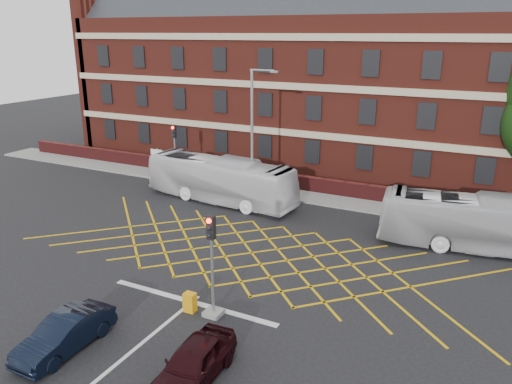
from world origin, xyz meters
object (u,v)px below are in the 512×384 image
at_px(car_navy, 65,333).
at_px(street_lamp, 253,161).
at_px(bus_right, 484,223).
at_px(traffic_light_near, 212,276).
at_px(direction_signs, 157,159).
at_px(car_maroon, 194,363).
at_px(traffic_light_far, 175,158).
at_px(bus_left, 220,180).
at_px(utility_cabinet, 190,302).

xyz_separation_m(car_navy, street_lamp, (-1.14, 16.95, 2.34)).
distance_m(bus_right, traffic_light_near, 14.89).
relative_size(car_navy, direction_signs, 1.78).
bearing_deg(car_maroon, traffic_light_far, 123.86).
xyz_separation_m(traffic_light_far, direction_signs, (-2.11, 0.51, -0.39)).
bearing_deg(bus_left, bus_right, -85.93).
distance_m(traffic_light_far, utility_cabinet, 18.98).
relative_size(car_navy, car_maroon, 1.00).
bearing_deg(car_navy, direction_signs, 119.13).
height_order(bus_right, street_lamp, street_lamp).
bearing_deg(street_lamp, bus_left, -172.39).
distance_m(bus_left, car_maroon, 18.11).
bearing_deg(street_lamp, bus_right, -3.70).
xyz_separation_m(bus_left, car_maroon, (8.47, -15.98, -0.84)).
bearing_deg(street_lamp, direction_signs, 164.21).
bearing_deg(car_maroon, utility_cabinet, 122.70).
relative_size(direction_signs, utility_cabinet, 2.71).
bearing_deg(traffic_light_far, direction_signs, 166.38).
bearing_deg(street_lamp, car_maroon, -69.24).
bearing_deg(car_maroon, car_navy, -175.56).
xyz_separation_m(car_navy, car_maroon, (5.04, 0.66, 0.02)).
relative_size(bus_right, traffic_light_far, 2.45).
height_order(car_maroon, traffic_light_far, traffic_light_far).
distance_m(car_navy, traffic_light_near, 5.69).
distance_m(bus_right, direction_signs, 23.99).
height_order(traffic_light_far, direction_signs, traffic_light_far).
distance_m(traffic_light_near, street_lamp, 13.53).
height_order(car_navy, car_maroon, car_maroon).
relative_size(bus_left, utility_cabinet, 13.25).
distance_m(bus_right, street_lamp, 13.94).
bearing_deg(utility_cabinet, car_navy, -121.48).
xyz_separation_m(direction_signs, utility_cabinet, (13.55, -15.60, -0.97)).
bearing_deg(traffic_light_far, bus_right, -8.37).
distance_m(traffic_light_far, street_lamp, 8.18).
relative_size(car_navy, traffic_light_near, 0.91).
bearing_deg(traffic_light_near, traffic_light_far, 129.83).
bearing_deg(utility_cabinet, traffic_light_near, 9.86).
bearing_deg(utility_cabinet, traffic_light_far, 127.15).
distance_m(bus_left, street_lamp, 2.75).
relative_size(bus_left, car_navy, 2.76).
height_order(street_lamp, direction_signs, street_lamp).
bearing_deg(direction_signs, car_navy, -60.84).
bearing_deg(car_navy, traffic_light_far, 114.81).
relative_size(traffic_light_far, street_lamp, 0.49).
bearing_deg(street_lamp, traffic_light_near, -69.68).
relative_size(bus_right, car_maroon, 2.69).
relative_size(street_lamp, direction_signs, 3.96).
bearing_deg(bus_left, street_lamp, -76.23).
distance_m(bus_right, utility_cabinet, 15.69).
relative_size(car_maroon, street_lamp, 0.45).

